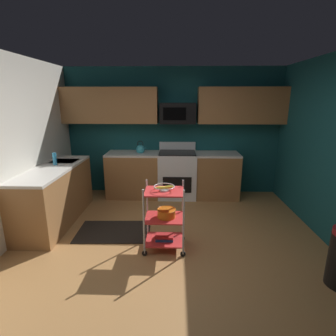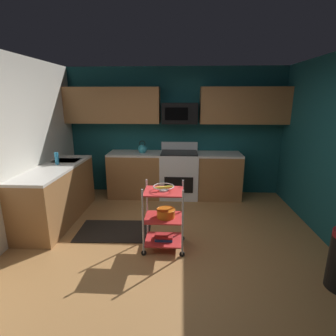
# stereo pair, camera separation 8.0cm
# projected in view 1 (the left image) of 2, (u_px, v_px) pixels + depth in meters

# --- Properties ---
(floor) EXTENTS (4.40, 4.80, 0.04)m
(floor) POSITION_uv_depth(u_px,v_px,m) (170.00, 254.00, 3.49)
(floor) COLOR #A87542
(floor) RESTS_ON ground
(wall_back) EXTENTS (4.52, 0.06, 2.60)m
(wall_back) POSITION_uv_depth(u_px,v_px,m) (173.00, 132.00, 5.50)
(wall_back) COLOR #14474C
(wall_back) RESTS_ON ground
(counter_run) EXTENTS (3.54, 2.43, 0.92)m
(counter_run) POSITION_uv_depth(u_px,v_px,m) (131.00, 182.00, 4.94)
(counter_run) COLOR #9E6B3D
(counter_run) RESTS_ON ground
(oven_range) EXTENTS (0.76, 0.65, 1.10)m
(oven_range) POSITION_uv_depth(u_px,v_px,m) (177.00, 174.00, 5.39)
(oven_range) COLOR white
(oven_range) RESTS_ON ground
(upper_cabinets) EXTENTS (4.40, 0.33, 0.70)m
(upper_cabinets) POSITION_uv_depth(u_px,v_px,m) (172.00, 105.00, 5.17)
(upper_cabinets) COLOR #9E6B3D
(microwave) EXTENTS (0.70, 0.39, 0.40)m
(microwave) POSITION_uv_depth(u_px,v_px,m) (178.00, 113.00, 5.18)
(microwave) COLOR black
(rolling_cart) EXTENTS (0.57, 0.42, 0.91)m
(rolling_cart) POSITION_uv_depth(u_px,v_px,m) (164.00, 217.00, 3.48)
(rolling_cart) COLOR silver
(rolling_cart) RESTS_ON ground
(fruit_bowl) EXTENTS (0.27, 0.27, 0.07)m
(fruit_bowl) POSITION_uv_depth(u_px,v_px,m) (164.00, 187.00, 3.38)
(fruit_bowl) COLOR silver
(fruit_bowl) RESTS_ON rolling_cart
(mixing_bowl_large) EXTENTS (0.25, 0.25, 0.11)m
(mixing_bowl_large) POSITION_uv_depth(u_px,v_px,m) (166.00, 213.00, 3.47)
(mixing_bowl_large) COLOR orange
(mixing_bowl_large) RESTS_ON rolling_cart
(book_stack) EXTENTS (0.25, 0.17, 0.07)m
(book_stack) POSITION_uv_depth(u_px,v_px,m) (164.00, 237.00, 3.56)
(book_stack) COLOR #1E4C8C
(book_stack) RESTS_ON rolling_cart
(kettle) EXTENTS (0.21, 0.18, 0.26)m
(kettle) POSITION_uv_depth(u_px,v_px,m) (141.00, 149.00, 5.28)
(kettle) COLOR teal
(kettle) RESTS_ON counter_run
(dish_soap_bottle) EXTENTS (0.06, 0.06, 0.20)m
(dish_soap_bottle) POSITION_uv_depth(u_px,v_px,m) (55.00, 159.00, 4.32)
(dish_soap_bottle) COLOR #2D8CBF
(dish_soap_bottle) RESTS_ON counter_run
(floor_rug) EXTENTS (1.12, 0.74, 0.01)m
(floor_rug) POSITION_uv_depth(u_px,v_px,m) (114.00, 231.00, 4.03)
(floor_rug) COLOR black
(floor_rug) RESTS_ON ground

